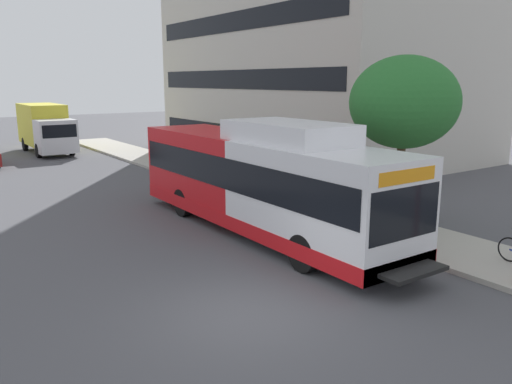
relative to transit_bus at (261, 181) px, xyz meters
name	(u,v)px	position (x,y,z in m)	size (l,w,h in m)	color
ground_plane	(116,226)	(-3.64, 3.32, -1.70)	(120.00, 120.00, 0.00)	#4C4C51
sidewalk_curb	(312,208)	(3.36, 1.32, -1.63)	(3.00, 56.00, 0.14)	#A8A399
transit_bus	(261,181)	(0.00, 0.00, 0.00)	(2.58, 12.25, 3.65)	white
street_tree_near_stop	(404,103)	(4.36, -1.92, 2.41)	(3.55, 3.55, 5.50)	#4C3823
box_truck_background	(45,127)	(-1.09, 23.68, 0.04)	(2.32, 7.01, 3.25)	silver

